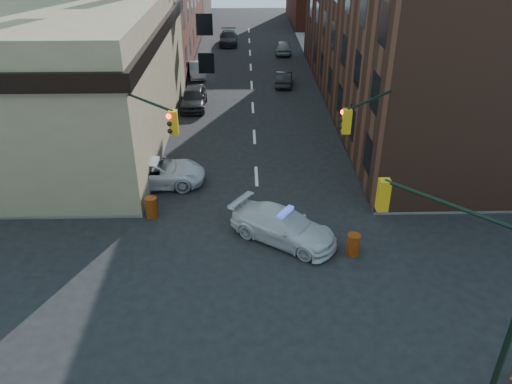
{
  "coord_description": "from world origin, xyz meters",
  "views": [
    {
      "loc": [
        -0.65,
        -16.44,
        13.8
      ],
      "look_at": [
        -0.16,
        4.18,
        2.2
      ],
      "focal_mm": 35.0,
      "sensor_mm": 36.0,
      "label": 1
    }
  ],
  "objects_px": {
    "police_car": "(283,226)",
    "barrel_bank": "(152,207)",
    "pickup": "(156,172)",
    "pedestrian_a": "(80,182)",
    "parked_car_wfar": "(197,70)",
    "parked_car_enear": "(284,78)",
    "barricade_nw_a": "(133,185)",
    "pedestrian_b": "(85,173)",
    "parked_car_wnear": "(194,98)",
    "barrel_road": "(353,245)"
  },
  "relations": [
    {
      "from": "police_car",
      "to": "barrel_bank",
      "type": "height_order",
      "value": "police_car"
    },
    {
      "from": "pickup",
      "to": "barrel_bank",
      "type": "relative_size",
      "value": 5.05
    },
    {
      "from": "police_car",
      "to": "pedestrian_a",
      "type": "distance_m",
      "value": 11.67
    },
    {
      "from": "parked_car_wfar",
      "to": "barrel_bank",
      "type": "bearing_deg",
      "value": -98.62
    },
    {
      "from": "pickup",
      "to": "parked_car_enear",
      "type": "bearing_deg",
      "value": -26.33
    },
    {
      "from": "pickup",
      "to": "pedestrian_a",
      "type": "relative_size",
      "value": 3.58
    },
    {
      "from": "police_car",
      "to": "barricade_nw_a",
      "type": "xyz_separation_m",
      "value": [
        -8.04,
        4.63,
        -0.19
      ]
    },
    {
      "from": "police_car",
      "to": "parked_car_wfar",
      "type": "bearing_deg",
      "value": 47.79
    },
    {
      "from": "pedestrian_b",
      "to": "police_car",
      "type": "bearing_deg",
      "value": -39.91
    },
    {
      "from": "parked_car_wnear",
      "to": "barrel_road",
      "type": "distance_m",
      "value": 22.0
    },
    {
      "from": "pickup",
      "to": "pedestrian_b",
      "type": "bearing_deg",
      "value": 94.33
    },
    {
      "from": "parked_car_enear",
      "to": "barricade_nw_a",
      "type": "bearing_deg",
      "value": 71.07
    },
    {
      "from": "parked_car_enear",
      "to": "pickup",
      "type": "bearing_deg",
      "value": 72.4
    },
    {
      "from": "barrel_road",
      "to": "parked_car_wnear",
      "type": "bearing_deg",
      "value": 114.08
    },
    {
      "from": "pedestrian_a",
      "to": "parked_car_enear",
      "type": "bearing_deg",
      "value": 68.18
    },
    {
      "from": "parked_car_wnear",
      "to": "parked_car_enear",
      "type": "bearing_deg",
      "value": 36.71
    },
    {
      "from": "pickup",
      "to": "parked_car_wnear",
      "type": "relative_size",
      "value": 1.17
    },
    {
      "from": "parked_car_wnear",
      "to": "barrel_road",
      "type": "relative_size",
      "value": 4.49
    },
    {
      "from": "barrel_road",
      "to": "barricade_nw_a",
      "type": "height_order",
      "value": "barrel_road"
    },
    {
      "from": "police_car",
      "to": "pedestrian_b",
      "type": "distance_m",
      "value": 12.11
    },
    {
      "from": "parked_car_wfar",
      "to": "barricade_nw_a",
      "type": "distance_m",
      "value": 22.8
    },
    {
      "from": "parked_car_enear",
      "to": "pedestrian_a",
      "type": "distance_m",
      "value": 23.8
    },
    {
      "from": "pickup",
      "to": "parked_car_wnear",
      "type": "xyz_separation_m",
      "value": [
        1.07,
        13.04,
        0.03
      ]
    },
    {
      "from": "pedestrian_b",
      "to": "barrel_bank",
      "type": "relative_size",
      "value": 1.49
    },
    {
      "from": "pickup",
      "to": "barricade_nw_a",
      "type": "bearing_deg",
      "value": 134.96
    },
    {
      "from": "parked_car_wfar",
      "to": "pedestrian_b",
      "type": "relative_size",
      "value": 2.48
    },
    {
      "from": "pickup",
      "to": "parked_car_wfar",
      "type": "distance_m",
      "value": 21.58
    },
    {
      "from": "police_car",
      "to": "pickup",
      "type": "distance_m",
      "value": 9.03
    },
    {
      "from": "pickup",
      "to": "pedestrian_a",
      "type": "xyz_separation_m",
      "value": [
        -3.89,
        -1.43,
        0.15
      ]
    },
    {
      "from": "parked_car_wfar",
      "to": "parked_car_enear",
      "type": "height_order",
      "value": "parked_car_wfar"
    },
    {
      "from": "barricade_nw_a",
      "to": "parked_car_wfar",
      "type": "bearing_deg",
      "value": 71.25
    },
    {
      "from": "pedestrian_a",
      "to": "barrel_bank",
      "type": "bearing_deg",
      "value": -16.78
    },
    {
      "from": "police_car",
      "to": "parked_car_enear",
      "type": "height_order",
      "value": "police_car"
    },
    {
      "from": "pedestrian_b",
      "to": "barricade_nw_a",
      "type": "distance_m",
      "value": 2.92
    },
    {
      "from": "pedestrian_b",
      "to": "barrel_road",
      "type": "distance_m",
      "value": 15.46
    },
    {
      "from": "pedestrian_a",
      "to": "barrel_bank",
      "type": "xyz_separation_m",
      "value": [
        4.19,
        -2.14,
        -0.38
      ]
    },
    {
      "from": "parked_car_wnear",
      "to": "barrel_bank",
      "type": "height_order",
      "value": "parked_car_wnear"
    },
    {
      "from": "police_car",
      "to": "pickup",
      "type": "xyz_separation_m",
      "value": [
        -6.93,
        5.8,
        0.01
      ]
    },
    {
      "from": "parked_car_enear",
      "to": "barrel_road",
      "type": "bearing_deg",
      "value": 100.3
    },
    {
      "from": "police_car",
      "to": "pedestrian_b",
      "type": "xyz_separation_m",
      "value": [
        -10.83,
        5.41,
        0.21
      ]
    },
    {
      "from": "barrel_road",
      "to": "barrel_bank",
      "type": "height_order",
      "value": "barrel_bank"
    },
    {
      "from": "parked_car_wnear",
      "to": "barricade_nw_a",
      "type": "xyz_separation_m",
      "value": [
        -2.18,
        -14.2,
        -0.24
      ]
    },
    {
      "from": "pedestrian_b",
      "to": "barricade_nw_a",
      "type": "bearing_deg",
      "value": -29.0
    },
    {
      "from": "parked_car_wfar",
      "to": "barricade_nw_a",
      "type": "relative_size",
      "value": 3.59
    },
    {
      "from": "barrel_road",
      "to": "barrel_bank",
      "type": "xyz_separation_m",
      "value": [
        -9.74,
        3.49,
        0.02
      ]
    },
    {
      "from": "pedestrian_b",
      "to": "pickup",
      "type": "bearing_deg",
      "value": -7.71
    },
    {
      "from": "parked_car_enear",
      "to": "pedestrian_b",
      "type": "distance_m",
      "value": 22.93
    },
    {
      "from": "barrel_road",
      "to": "pedestrian_a",
      "type": "bearing_deg",
      "value": 158.02
    },
    {
      "from": "pedestrian_b",
      "to": "barricade_nw_a",
      "type": "relative_size",
      "value": 1.45
    },
    {
      "from": "police_car",
      "to": "parked_car_wfar",
      "type": "relative_size",
      "value": 1.29
    }
  ]
}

